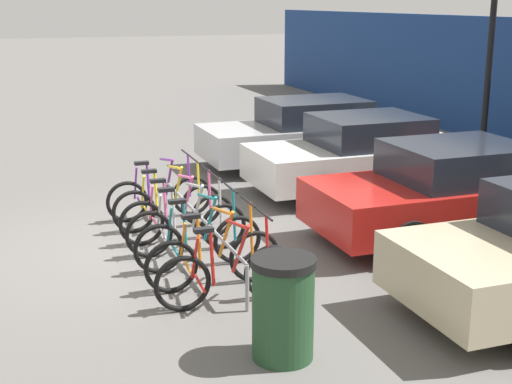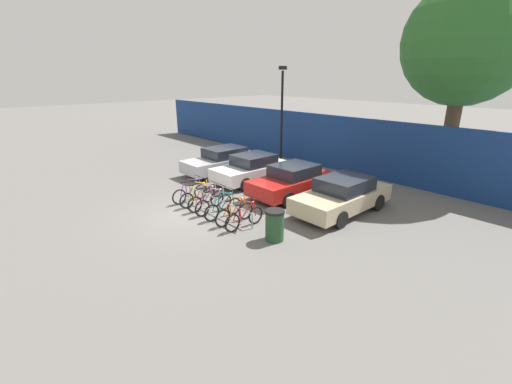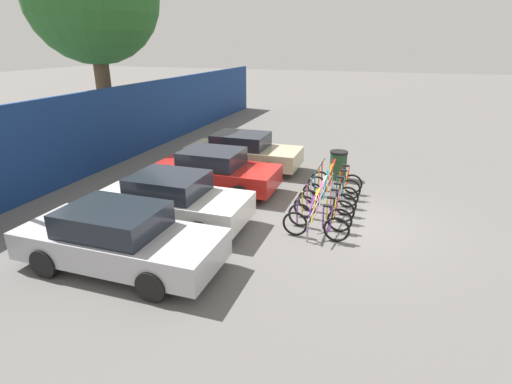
{
  "view_description": "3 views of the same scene",
  "coord_description": "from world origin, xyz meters",
  "px_view_note": "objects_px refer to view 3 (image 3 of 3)",
  "views": [
    {
      "loc": [
        9.49,
        -1.74,
        3.38
      ],
      "look_at": [
        1.93,
        0.99,
        1.21
      ],
      "focal_mm": 50.0,
      "sensor_mm": 36.0,
      "label": 1
    },
    {
      "loc": [
        10.71,
        -6.5,
        5.08
      ],
      "look_at": [
        1.26,
        1.97,
        0.75
      ],
      "focal_mm": 24.0,
      "sensor_mm": 36.0,
      "label": 2
    },
    {
      "loc": [
        -10.34,
        -0.98,
        4.69
      ],
      "look_at": [
        -0.26,
        2.45,
        0.66
      ],
      "focal_mm": 28.0,
      "sensor_mm": 36.0,
      "label": 3
    }
  ],
  "objects_px": {
    "bicycle_silver": "(327,201)",
    "bicycle_teal": "(330,194)",
    "bicycle_pink": "(324,207)",
    "car_red": "(215,171)",
    "bicycle_red": "(336,181)",
    "car_silver": "(119,238)",
    "car_beige": "(243,152)",
    "bike_rack": "(322,196)",
    "car_white": "(172,200)",
    "bicycle_purple": "(315,225)",
    "bicycle_yellow": "(320,216)",
    "trash_bin": "(338,165)",
    "bicycle_orange": "(333,186)"
  },
  "relations": [
    {
      "from": "bicycle_red",
      "to": "car_silver",
      "type": "height_order",
      "value": "car_silver"
    },
    {
      "from": "bicycle_pink",
      "to": "trash_bin",
      "type": "xyz_separation_m",
      "value": [
        3.73,
        0.13,
        0.14
      ]
    },
    {
      "from": "bicycle_pink",
      "to": "bicycle_silver",
      "type": "relative_size",
      "value": 1.0
    },
    {
      "from": "car_red",
      "to": "trash_bin",
      "type": "height_order",
      "value": "car_red"
    },
    {
      "from": "bicycle_orange",
      "to": "car_beige",
      "type": "bearing_deg",
      "value": 65.3
    },
    {
      "from": "bicycle_yellow",
      "to": "bicycle_silver",
      "type": "relative_size",
      "value": 1.0
    },
    {
      "from": "car_red",
      "to": "car_beige",
      "type": "distance_m",
      "value": 2.61
    },
    {
      "from": "car_silver",
      "to": "car_beige",
      "type": "distance_m",
      "value": 7.65
    },
    {
      "from": "bike_rack",
      "to": "car_red",
      "type": "xyz_separation_m",
      "value": [
        0.56,
        3.66,
        0.2
      ]
    },
    {
      "from": "bicycle_red",
      "to": "car_white",
      "type": "bearing_deg",
      "value": 132.34
    },
    {
      "from": "bicycle_silver",
      "to": "trash_bin",
      "type": "height_order",
      "value": "bicycle_silver"
    },
    {
      "from": "car_red",
      "to": "car_beige",
      "type": "relative_size",
      "value": 0.94
    },
    {
      "from": "car_red",
      "to": "bicycle_red",
      "type": "bearing_deg",
      "value": -72.34
    },
    {
      "from": "car_red",
      "to": "trash_bin",
      "type": "xyz_separation_m",
      "value": [
        2.58,
        -3.68,
        -0.17
      ]
    },
    {
      "from": "bicycle_purple",
      "to": "car_beige",
      "type": "height_order",
      "value": "car_beige"
    },
    {
      "from": "car_silver",
      "to": "car_red",
      "type": "distance_m",
      "value": 5.04
    },
    {
      "from": "trash_bin",
      "to": "car_beige",
      "type": "bearing_deg",
      "value": 89.44
    },
    {
      "from": "car_beige",
      "to": "bike_rack",
      "type": "bearing_deg",
      "value": -131.14
    },
    {
      "from": "bicycle_silver",
      "to": "car_red",
      "type": "bearing_deg",
      "value": 82.34
    },
    {
      "from": "bicycle_yellow",
      "to": "bicycle_pink",
      "type": "relative_size",
      "value": 1.0
    },
    {
      "from": "bicycle_purple",
      "to": "bicycle_silver",
      "type": "relative_size",
      "value": 1.0
    },
    {
      "from": "bicycle_purple",
      "to": "car_red",
      "type": "relative_size",
      "value": 0.42
    },
    {
      "from": "car_red",
      "to": "bicycle_teal",
      "type": "bearing_deg",
      "value": -90.26
    },
    {
      "from": "bicycle_yellow",
      "to": "bicycle_silver",
      "type": "distance_m",
      "value": 1.13
    },
    {
      "from": "car_silver",
      "to": "car_red",
      "type": "relative_size",
      "value": 1.09
    },
    {
      "from": "bicycle_yellow",
      "to": "bicycle_orange",
      "type": "xyz_separation_m",
      "value": [
        2.42,
        0.0,
        0.0
      ]
    },
    {
      "from": "bicycle_pink",
      "to": "car_red",
      "type": "distance_m",
      "value": 3.99
    },
    {
      "from": "bike_rack",
      "to": "bicycle_pink",
      "type": "distance_m",
      "value": 0.61
    },
    {
      "from": "car_beige",
      "to": "bicycle_teal",
      "type": "bearing_deg",
      "value": -124.8
    },
    {
      "from": "bike_rack",
      "to": "car_beige",
      "type": "bearing_deg",
      "value": 48.86
    },
    {
      "from": "bicycle_silver",
      "to": "car_silver",
      "type": "relative_size",
      "value": 0.38
    },
    {
      "from": "bicycle_silver",
      "to": "bicycle_orange",
      "type": "xyz_separation_m",
      "value": [
        1.29,
        0.0,
        0.0
      ]
    },
    {
      "from": "bicycle_orange",
      "to": "car_red",
      "type": "height_order",
      "value": "car_red"
    },
    {
      "from": "bike_rack",
      "to": "bicycle_orange",
      "type": "distance_m",
      "value": 1.24
    },
    {
      "from": "bicycle_purple",
      "to": "bicycle_orange",
      "type": "bearing_deg",
      "value": 2.42
    },
    {
      "from": "bicycle_pink",
      "to": "car_beige",
      "type": "bearing_deg",
      "value": 42.79
    },
    {
      "from": "bicycle_teal",
      "to": "car_white",
      "type": "relative_size",
      "value": 0.42
    },
    {
      "from": "bicycle_purple",
      "to": "car_beige",
      "type": "xyz_separation_m",
      "value": [
        4.95,
        3.79,
        0.31
      ]
    },
    {
      "from": "bicycle_teal",
      "to": "bicycle_yellow",
      "type": "bearing_deg",
      "value": 177.7
    },
    {
      "from": "bicycle_teal",
      "to": "bicycle_orange",
      "type": "distance_m",
      "value": 0.68
    },
    {
      "from": "car_silver",
      "to": "car_white",
      "type": "relative_size",
      "value": 1.1
    },
    {
      "from": "bike_rack",
      "to": "bicycle_teal",
      "type": "relative_size",
      "value": 2.39
    },
    {
      "from": "car_red",
      "to": "bicycle_orange",
      "type": "bearing_deg",
      "value": -80.15
    },
    {
      "from": "bicycle_red",
      "to": "trash_bin",
      "type": "relative_size",
      "value": 1.66
    },
    {
      "from": "bicycle_yellow",
      "to": "bicycle_pink",
      "type": "bearing_deg",
      "value": -0.58
    },
    {
      "from": "bicycle_silver",
      "to": "bicycle_teal",
      "type": "bearing_deg",
      "value": 1.74
    },
    {
      "from": "bicycle_teal",
      "to": "trash_bin",
      "type": "xyz_separation_m",
      "value": [
        2.6,
        0.13,
        0.14
      ]
    },
    {
      "from": "bicycle_red",
      "to": "car_silver",
      "type": "xyz_separation_m",
      "value": [
        -6.25,
        3.79,
        0.31
      ]
    },
    {
      "from": "bike_rack",
      "to": "bicycle_silver",
      "type": "xyz_separation_m",
      "value": [
        -0.07,
        -0.15,
        -0.11
      ]
    },
    {
      "from": "bicycle_red",
      "to": "bike_rack",
      "type": "bearing_deg",
      "value": 171.91
    }
  ]
}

